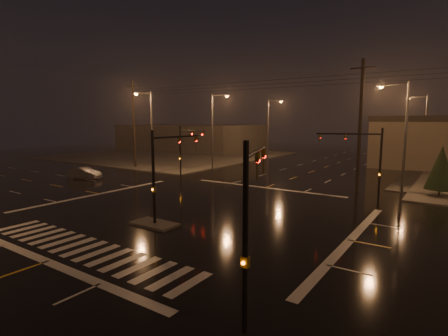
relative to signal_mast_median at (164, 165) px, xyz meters
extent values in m
plane|color=black|center=(0.00, 3.07, -3.75)|extent=(140.00, 140.00, 0.00)
cube|color=#43403B|center=(-30.00, 33.07, -3.69)|extent=(36.00, 36.00, 0.12)
cube|color=#43403B|center=(0.00, -0.93, -3.68)|extent=(3.00, 1.60, 0.15)
cube|color=beige|center=(0.00, -5.93, -3.75)|extent=(15.00, 2.60, 0.01)
cube|color=beige|center=(0.00, -7.93, -3.75)|extent=(16.00, 0.50, 0.01)
cube|color=beige|center=(0.00, 14.07, -3.75)|extent=(16.00, 0.50, 0.01)
cube|color=#393632|center=(-35.00, 45.07, -0.95)|extent=(30.00, 18.00, 5.60)
cylinder|color=black|center=(0.00, -0.93, -0.75)|extent=(0.18, 0.18, 6.00)
cylinder|color=black|center=(0.00, 1.32, 1.75)|extent=(0.12, 4.50, 0.12)
imported|color=#594707|center=(0.00, 3.35, 1.70)|extent=(0.16, 0.20, 1.00)
cube|color=#594707|center=(0.00, -0.93, -1.45)|extent=(0.25, 0.18, 0.35)
cylinder|color=black|center=(10.50, 13.57, -0.75)|extent=(0.18, 0.18, 6.00)
cylinder|color=black|center=(8.15, 12.72, 1.75)|extent=(4.74, 1.82, 0.12)
imported|color=#594707|center=(6.04, 11.95, 1.70)|extent=(0.24, 0.22, 1.00)
cube|color=#594707|center=(10.50, 13.57, -1.45)|extent=(0.25, 0.18, 0.35)
cylinder|color=black|center=(-10.50, 13.57, -0.75)|extent=(0.18, 0.18, 6.00)
cylinder|color=black|center=(-8.15, 12.72, 1.75)|extent=(4.74, 1.82, 0.12)
imported|color=#594707|center=(-6.04, 11.95, 1.70)|extent=(0.24, 0.22, 1.00)
cube|color=#594707|center=(-10.50, 13.57, -1.45)|extent=(0.25, 0.18, 0.35)
cylinder|color=black|center=(10.50, -7.43, -0.75)|extent=(0.18, 0.18, 6.00)
cylinder|color=black|center=(9.82, -5.55, 1.75)|extent=(1.48, 3.80, 0.12)
imported|color=#594707|center=(9.20, -3.86, 1.70)|extent=(0.22, 0.24, 1.00)
cube|color=#594707|center=(10.50, -7.43, -1.45)|extent=(0.25, 0.18, 0.35)
cylinder|color=#38383A|center=(-11.50, 21.07, 1.25)|extent=(0.24, 0.24, 10.00)
cylinder|color=#38383A|center=(-10.30, 21.07, 6.05)|extent=(2.40, 0.14, 0.14)
cube|color=#38383A|center=(-9.20, 21.07, 6.00)|extent=(0.70, 0.30, 0.18)
sphere|color=orange|center=(-9.20, 21.07, 5.87)|extent=(0.32, 0.32, 0.32)
cylinder|color=#38383A|center=(-11.50, 37.07, 1.25)|extent=(0.24, 0.24, 10.00)
cylinder|color=#38383A|center=(-10.30, 37.07, 6.05)|extent=(2.40, 0.14, 0.14)
cube|color=#38383A|center=(-9.20, 37.07, 6.00)|extent=(0.70, 0.30, 0.18)
sphere|color=orange|center=(-9.20, 37.07, 5.87)|extent=(0.32, 0.32, 0.32)
cylinder|color=#38383A|center=(11.50, 19.07, 1.25)|extent=(0.24, 0.24, 10.00)
cylinder|color=#38383A|center=(10.30, 19.07, 6.05)|extent=(2.40, 0.14, 0.14)
cube|color=#38383A|center=(9.20, 19.07, 6.00)|extent=(0.70, 0.30, 0.18)
sphere|color=orange|center=(9.20, 19.07, 5.87)|extent=(0.32, 0.32, 0.32)
cylinder|color=#38383A|center=(11.50, 39.07, 1.25)|extent=(0.24, 0.24, 10.00)
cylinder|color=#38383A|center=(10.30, 39.07, 6.05)|extent=(2.40, 0.14, 0.14)
cube|color=#38383A|center=(9.20, 39.07, 6.00)|extent=(0.70, 0.30, 0.18)
sphere|color=orange|center=(9.20, 39.07, 5.87)|extent=(0.32, 0.32, 0.32)
cylinder|color=#38383A|center=(-16.00, 14.57, 1.25)|extent=(0.24, 0.24, 10.00)
cylinder|color=#38383A|center=(-16.00, 13.37, 6.05)|extent=(0.14, 2.40, 0.14)
cube|color=#38383A|center=(-16.00, 12.27, 6.00)|extent=(0.30, 0.70, 0.18)
sphere|color=orange|center=(-16.00, 12.27, 5.87)|extent=(0.32, 0.32, 0.32)
cylinder|color=black|center=(-22.00, 17.07, 2.25)|extent=(0.32, 0.32, 12.00)
cube|color=black|center=(-22.00, 17.07, 7.45)|extent=(2.20, 0.12, 0.12)
cylinder|color=black|center=(8.00, 17.07, 2.25)|extent=(0.32, 0.32, 12.00)
cube|color=black|center=(8.00, 17.07, 7.45)|extent=(2.20, 0.12, 0.12)
cylinder|color=black|center=(14.45, 18.60, -3.40)|extent=(0.18, 0.18, 0.70)
cone|color=black|center=(14.45, 18.60, -1.16)|extent=(2.42, 2.42, 3.78)
imported|color=#515258|center=(-19.50, 7.28, -3.10)|extent=(4.19, 2.34, 1.31)
camera|label=1|loc=(15.67, -16.19, 2.82)|focal=28.00mm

